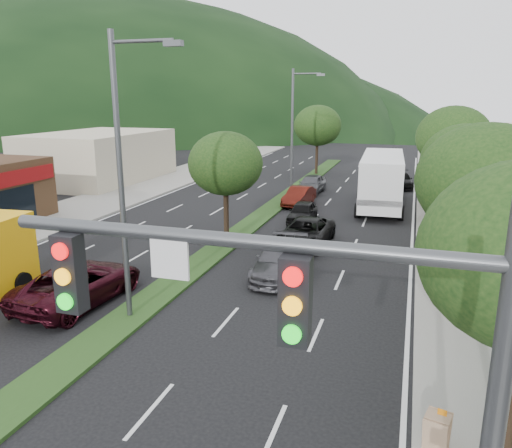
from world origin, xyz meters
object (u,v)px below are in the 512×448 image
(suv_maroon, at_px, (79,283))
(tree_med_far, at_px, (318,126))
(tree_r_c, at_px, (465,162))
(car_queue_d, at_px, (306,233))
(streetlight_mid, at_px, (295,126))
(car_queue_a, at_px, (303,212))
(car_queue_f, at_px, (401,180))
(tree_r_e, at_px, (446,132))
(car_queue_b, at_px, (280,260))
(a_frame_sign, at_px, (437,430))
(tree_med_near, at_px, (225,164))
(motorhome, at_px, (382,180))
(car_queue_e, at_px, (311,184))
(streetlight_near, at_px, (125,167))
(tree_r_d, at_px, (453,137))
(car_queue_c, at_px, (299,196))
(tree_r_b, at_px, (486,182))
(traffic_signal, at_px, (349,388))

(suv_maroon, bearing_deg, tree_med_far, -90.35)
(tree_r_c, height_order, car_queue_d, tree_r_c)
(car_queue_d, bearing_deg, streetlight_mid, 109.16)
(streetlight_mid, height_order, suv_maroon, streetlight_mid)
(car_queue_a, relative_size, car_queue_f, 0.83)
(tree_r_e, height_order, suv_maroon, tree_r_e)
(streetlight_mid, bearing_deg, car_queue_b, -78.31)
(car_queue_d, bearing_deg, a_frame_sign, -64.57)
(car_queue_a, xyz_separation_m, car_queue_f, (5.60, 15.00, 0.02))
(tree_med_near, relative_size, car_queue_b, 1.20)
(tree_med_far, bearing_deg, motorhome, -62.10)
(suv_maroon, relative_size, a_frame_sign, 4.71)
(tree_med_far, bearing_deg, car_queue_e, -81.49)
(tree_r_e, height_order, streetlight_near, streetlight_near)
(tree_r_d, relative_size, streetlight_near, 0.72)
(tree_r_e, distance_m, car_queue_c, 15.73)
(tree_r_b, bearing_deg, car_queue_a, 127.05)
(tree_r_d, xyz_separation_m, motorhome, (-4.56, -0.06, -3.14))
(tree_med_far, distance_m, car_queue_b, 30.61)
(car_queue_c, height_order, car_queue_f, car_queue_c)
(streetlight_mid, bearing_deg, car_queue_e, 36.95)
(tree_r_c, bearing_deg, car_queue_e, 126.92)
(a_frame_sign, bearing_deg, car_queue_b, 136.54)
(streetlight_near, bearing_deg, a_frame_sign, -22.74)
(tree_r_b, relative_size, streetlight_mid, 0.69)
(traffic_signal, bearing_deg, tree_med_far, 101.22)
(traffic_signal, xyz_separation_m, car_queue_d, (-4.80, 20.51, -3.93))
(tree_r_d, distance_m, suv_maroon, 26.24)
(tree_r_e, distance_m, suv_maroon, 34.82)
(car_queue_b, relative_size, motorhome, 0.50)
(car_queue_b, relative_size, car_queue_f, 1.07)
(tree_r_e, distance_m, tree_med_far, 12.65)
(tree_r_c, distance_m, streetlight_near, 16.85)
(tree_r_d, height_order, streetlight_near, streetlight_near)
(tree_med_far, relative_size, car_queue_e, 1.54)
(tree_med_far, xyz_separation_m, car_queue_b, (4.14, -30.03, -4.28))
(streetlight_near, bearing_deg, car_queue_f, 74.91)
(car_queue_c, relative_size, car_queue_e, 0.92)
(traffic_signal, bearing_deg, tree_r_e, 85.91)
(car_queue_a, bearing_deg, tree_med_near, -118.06)
(streetlight_near, relative_size, car_queue_f, 2.13)
(tree_r_e, relative_size, a_frame_sign, 5.53)
(tree_med_near, xyz_separation_m, suv_maroon, (-2.64, -9.33, -3.63))
(streetlight_near, xyz_separation_m, motorhome, (7.24, 21.94, -3.54))
(motorhome, bearing_deg, car_queue_f, 80.27)
(car_queue_d, bearing_deg, tree_r_c, 10.66)
(tree_r_c, xyz_separation_m, tree_r_d, (0.00, 10.00, 0.43))
(tree_r_c, bearing_deg, car_queue_a, 156.27)
(car_queue_e, bearing_deg, tree_r_c, -50.29)
(suv_maroon, distance_m, motorhome, 23.57)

